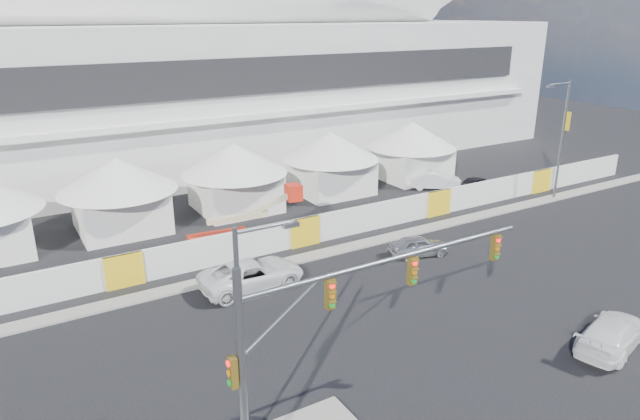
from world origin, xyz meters
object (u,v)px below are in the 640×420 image
sedan_silver (418,246)px  pickup_near (612,333)px  streetlight_median (246,327)px  lot_car_b (478,183)px  traffic_mast (310,352)px  streetlight_curb (561,132)px  pickup_curb (252,274)px  boom_lift (230,235)px  lot_car_a (435,180)px

sedan_silver → pickup_near: size_ratio=0.74×
sedan_silver → streetlight_median: bearing=139.2°
lot_car_b → streetlight_median: streetlight_median is taller
pickup_near → traffic_mast: bearing=72.0°
pickup_near → streetlight_curb: bearing=-60.8°
streetlight_median → pickup_near: bearing=-8.7°
pickup_curb → boom_lift: (1.10, 5.90, 0.23)m
pickup_near → lot_car_a: size_ratio=1.13×
pickup_near → streetlight_median: streetlight_median is taller
sedan_silver → pickup_curb: size_ratio=0.64×
sedan_silver → boom_lift: size_ratio=0.49×
sedan_silver → pickup_curb: 11.39m
traffic_mast → streetlight_median: streetlight_median is taller
pickup_near → boom_lift: boom_lift is taller
sedan_silver → streetlight_median: (-16.69, -10.46, 4.41)m
pickup_curb → lot_car_b: bearing=-75.5°
traffic_mast → streetlight_curb: 36.49m
sedan_silver → pickup_curb: bearing=100.5°
traffic_mast → lot_car_a: bearing=41.3°
streetlight_curb → pickup_near: bearing=-135.6°
sedan_silver → lot_car_b: (14.10, 8.49, -0.03)m
sedan_silver → boom_lift: bearing=71.9°
traffic_mast → streetlight_median: bearing=126.2°
pickup_curb → lot_car_a: (22.35, 9.49, -0.07)m
streetlight_median → streetlight_curb: size_ratio=0.86×
boom_lift → streetlight_median: bearing=-104.0°
lot_car_b → streetlight_curb: bearing=-138.8°
pickup_near → traffic_mast: (-16.10, 0.78, 3.94)m
traffic_mast → streetlight_median: 2.38m
pickup_near → sedan_silver: bearing=-11.8°
sedan_silver → streetlight_curb: (17.62, 3.35, 5.12)m
pickup_near → streetlight_median: size_ratio=0.62×
lot_car_a → traffic_mast: 35.30m
lot_car_b → streetlight_median: size_ratio=0.44×
pickup_near → traffic_mast: size_ratio=0.45×
lot_car_a → streetlight_curb: bearing=-104.2°
pickup_curb → traffic_mast: traffic_mast is taller
sedan_silver → boom_lift: boom_lift is taller
lot_car_b → lot_car_a: bearing=59.7°
traffic_mast → streetlight_curb: bearing=25.5°
pickup_curb → lot_car_a: bearing=-68.2°
pickup_curb → traffic_mast: (-3.99, -13.68, 3.86)m
lot_car_b → streetlight_curb: size_ratio=0.38×
streetlight_median → boom_lift: 19.25m
lot_car_b → boom_lift: size_ratio=0.47×
lot_car_b → pickup_near: bearing=155.3°
streetlight_curb → lot_car_a: bearing=131.4°
streetlight_median → streetlight_curb: 36.99m
pickup_near → lot_car_a: bearing=-38.4°
lot_car_a → lot_car_b: lot_car_a is taller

